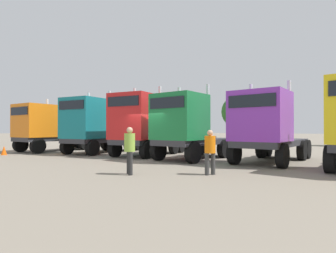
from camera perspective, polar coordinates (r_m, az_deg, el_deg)
name	(u,v)px	position (r m, az deg, el deg)	size (l,w,h in m)	color
ground	(150,160)	(15.16, -3.72, -6.90)	(200.00, 200.00, 0.00)	gray
semi_truck_orange	(45,127)	(22.70, -23.79, -0.13)	(2.98, 6.54, 4.05)	#333338
semi_truck_teal	(92,126)	(19.75, -15.30, 0.18)	(2.77, 6.40, 4.32)	#333338
semi_truck_red	(140,125)	(17.26, -5.74, 0.41)	(2.79, 6.01, 4.37)	#333338
semi_truck_green	(186,126)	(15.16, 3.76, 0.05)	(3.28, 5.97, 4.11)	#333338
semi_truck_purple	(265,127)	(14.38, 19.30, -0.07)	(3.34, 6.43, 4.03)	#333338
visitor_in_hivis	(210,149)	(10.39, 8.58, -4.55)	(0.55, 0.55, 1.65)	#383838
visitor_with_camera	(130,147)	(10.43, -7.85, -4.17)	(0.56, 0.56, 1.76)	#292929
traffic_cone_near	(4,150)	(21.02, -30.51, -4.24)	(0.36, 0.36, 0.59)	#F2590C
oak_far_left	(169,110)	(35.98, 0.17, 3.32)	(3.72, 3.72, 5.97)	#4C3823
oak_far_centre	(238,112)	(32.07, 14.14, 2.95)	(3.69, 3.69, 5.48)	#4C3823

